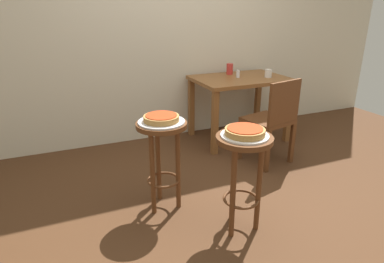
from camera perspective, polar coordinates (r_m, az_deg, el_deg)
name	(u,v)px	position (r m, az deg, el deg)	size (l,w,h in m)	color
ground_plane	(243,197)	(2.81, 8.79, -11.10)	(6.00, 6.00, 0.00)	#4C2D19
back_wall	(171,4)	(3.89, -3.56, 21.01)	(6.00, 0.10, 3.00)	beige
stool_foreground	(243,162)	(2.22, 8.77, -5.29)	(0.37, 0.37, 0.69)	#5B3319
serving_plate_foreground	(245,135)	(2.14, 9.04, -0.68)	(0.31, 0.31, 0.01)	silver
pizza_foreground	(245,131)	(2.13, 9.08, 0.03)	(0.26, 0.26, 0.05)	#B78442
stool_middle	(162,146)	(2.45, -5.13, -2.55)	(0.37, 0.37, 0.69)	#5B3319
serving_plate_middle	(161,122)	(2.38, -5.27, 1.68)	(0.34, 0.34, 0.01)	silver
pizza_middle	(161,118)	(2.37, -5.30, 2.33)	(0.26, 0.26, 0.05)	#B78442
dining_table	(240,87)	(3.85, 8.23, 7.58)	(1.04, 0.72, 0.73)	brown
cup_near_edge	(268,73)	(3.88, 12.97, 9.73)	(0.08, 0.08, 0.09)	silver
cup_far_edge	(230,69)	(3.99, 6.50, 10.64)	(0.08, 0.08, 0.13)	red
condiment_shaker	(238,74)	(3.81, 7.91, 9.78)	(0.04, 0.04, 0.08)	white
wooden_chair	(273,119)	(3.28, 13.76, 2.18)	(0.48, 0.48, 0.85)	#5B3319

